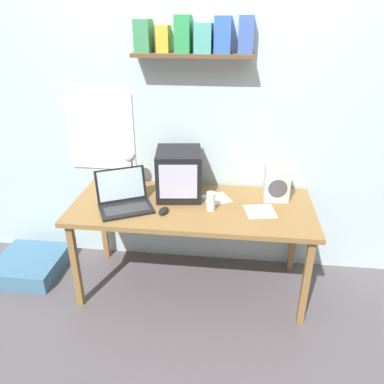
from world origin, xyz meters
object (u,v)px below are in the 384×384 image
at_px(corner_desk, 192,212).
at_px(juice_glass, 211,202).
at_px(desk_lamp, 131,164).
at_px(printed_handout, 260,211).
at_px(laptop, 124,198).
at_px(crt_monitor, 179,173).
at_px(open_notebook, 216,199).
at_px(floor_cushion, 30,265).
at_px(computer_mouse, 164,211).
at_px(space_heater, 277,184).

xyz_separation_m(corner_desk, juice_glass, (0.14, -0.06, 0.12)).
height_order(desk_lamp, printed_handout, desk_lamp).
height_order(desk_lamp, juice_glass, desk_lamp).
relative_size(laptop, juice_glass, 3.39).
bearing_deg(printed_handout, crt_monitor, 161.65).
xyz_separation_m(open_notebook, floor_cushion, (-1.52, -0.10, -0.65)).
xyz_separation_m(juice_glass, floor_cushion, (-1.49, 0.07, -0.71)).
xyz_separation_m(computer_mouse, floor_cushion, (-1.18, 0.15, -0.66)).
height_order(open_notebook, floor_cushion, open_notebook).
relative_size(desk_lamp, computer_mouse, 2.75).
relative_size(space_heater, floor_cushion, 0.51).
bearing_deg(computer_mouse, laptop, 167.20).
relative_size(space_heater, computer_mouse, 2.28).
height_order(juice_glass, computer_mouse, juice_glass).
distance_m(laptop, computer_mouse, 0.30).
relative_size(crt_monitor, desk_lamp, 1.21).
bearing_deg(corner_desk, space_heater, 13.65).
bearing_deg(floor_cushion, laptop, -5.54).
bearing_deg(open_notebook, juice_glass, -99.56).
distance_m(corner_desk, juice_glass, 0.19).
relative_size(corner_desk, desk_lamp, 5.40).
xyz_separation_m(crt_monitor, juice_glass, (0.25, -0.21, -0.11)).
xyz_separation_m(desk_lamp, open_notebook, (0.66, -0.09, -0.21)).
bearing_deg(crt_monitor, printed_handout, -25.42).
bearing_deg(computer_mouse, crt_monitor, 77.57).
xyz_separation_m(laptop, space_heater, (1.06, 0.22, 0.07)).
bearing_deg(space_heater, printed_handout, -125.42).
distance_m(corner_desk, floor_cushion, 1.48).
xyz_separation_m(corner_desk, space_heater, (0.59, 0.14, 0.19)).
bearing_deg(printed_handout, juice_glass, -177.79).
height_order(laptop, computer_mouse, laptop).
distance_m(laptop, desk_lamp, 0.32).
distance_m(crt_monitor, space_heater, 0.71).
bearing_deg(open_notebook, space_heater, 4.30).
relative_size(crt_monitor, open_notebook, 1.58).
distance_m(computer_mouse, open_notebook, 0.43).
relative_size(desk_lamp, juice_glass, 2.39).
distance_m(desk_lamp, juice_glass, 0.70).
bearing_deg(laptop, corner_desk, -17.53).
relative_size(computer_mouse, floor_cushion, 0.22).
height_order(computer_mouse, floor_cushion, computer_mouse).
relative_size(desk_lamp, floor_cushion, 0.62).
relative_size(crt_monitor, computer_mouse, 3.32).
bearing_deg(juice_glass, corner_desk, 155.94).
bearing_deg(crt_monitor, juice_glass, -46.79).
distance_m(space_heater, printed_handout, 0.26).
xyz_separation_m(space_heater, open_notebook, (-0.43, -0.03, -0.13)).
xyz_separation_m(printed_handout, floor_cushion, (-1.83, 0.06, -0.65)).
distance_m(computer_mouse, floor_cushion, 1.36).
height_order(juice_glass, printed_handout, juice_glass).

